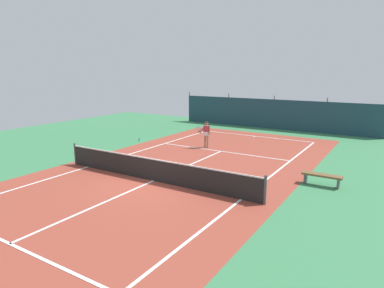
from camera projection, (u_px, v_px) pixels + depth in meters
ground_plane at (154, 181)px, 14.62m from camera, size 36.00×36.00×0.00m
court_surface at (154, 181)px, 14.62m from camera, size 11.02×26.60×0.01m
tennis_net at (153, 170)px, 14.51m from camera, size 10.12×0.10×1.10m
back_fence at (275, 120)px, 27.92m from camera, size 16.30×0.98×2.70m
tennis_player at (206, 132)px, 20.71m from camera, size 0.78×0.70×1.64m
tennis_ball_near_player at (212, 129)px, 27.39m from camera, size 0.07×0.07×0.07m
tennis_ball_midcourt at (257, 143)px, 21.97m from camera, size 0.07×0.07×0.07m
parked_car at (282, 114)px, 30.47m from camera, size 2.21×4.30×1.68m
courtside_bench at (322, 177)px, 13.95m from camera, size 1.60×0.40×0.49m
water_bottle at (139, 140)px, 22.76m from camera, size 0.08×0.08×0.24m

